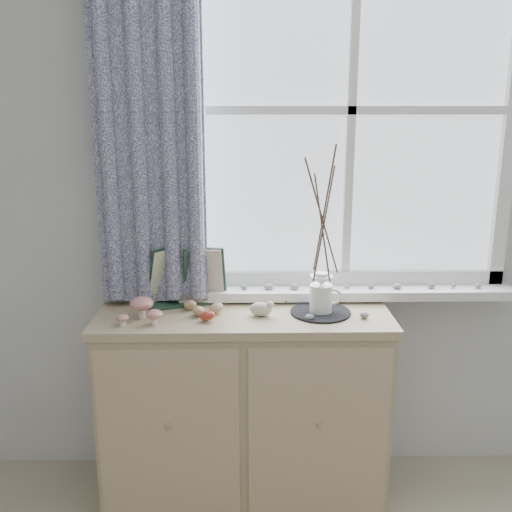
% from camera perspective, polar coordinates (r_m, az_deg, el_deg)
% --- Properties ---
extents(room_shell, '(4.04, 4.04, 2.62)m').
position_cam_1_polar(room_shell, '(0.60, 13.47, 13.84)').
color(room_shell, silver).
rests_on(room_shell, ground).
extents(sideboard, '(1.20, 0.45, 0.85)m').
position_cam_1_polar(sideboard, '(2.52, -1.20, -14.75)').
color(sideboard, tan).
rests_on(sideboard, ground).
extents(botanical_book, '(0.39, 0.24, 0.26)m').
position_cam_1_polar(botanical_book, '(2.39, -7.18, -2.08)').
color(botanical_book, '#1F412D').
rests_on(botanical_book, sideboard).
extents(toadstool_cluster, '(0.18, 0.15, 0.09)m').
position_cam_1_polar(toadstool_cluster, '(2.28, -11.30, -5.14)').
color(toadstool_cluster, silver).
rests_on(toadstool_cluster, sideboard).
extents(wooden_eggs, '(0.16, 0.17, 0.06)m').
position_cam_1_polar(wooden_eggs, '(2.31, -5.33, -5.37)').
color(wooden_eggs, tan).
rests_on(wooden_eggs, sideboard).
extents(songbird_figurine, '(0.13, 0.07, 0.06)m').
position_cam_1_polar(songbird_figurine, '(2.29, 0.49, -5.26)').
color(songbird_figurine, beige).
rests_on(songbird_figurine, sideboard).
extents(crocheted_doily, '(0.25, 0.25, 0.01)m').
position_cam_1_polar(crocheted_doily, '(2.34, 6.47, -5.60)').
color(crocheted_doily, black).
rests_on(crocheted_doily, sideboard).
extents(twig_pitcher, '(0.25, 0.25, 0.69)m').
position_cam_1_polar(twig_pitcher, '(2.24, 6.76, 3.91)').
color(twig_pitcher, white).
rests_on(twig_pitcher, crocheted_doily).
extents(sideboard_pebbles, '(0.34, 0.23, 0.03)m').
position_cam_1_polar(sideboard_pebbles, '(2.35, 6.23, -5.29)').
color(sideboard_pebbles, gray).
rests_on(sideboard_pebbles, sideboard).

